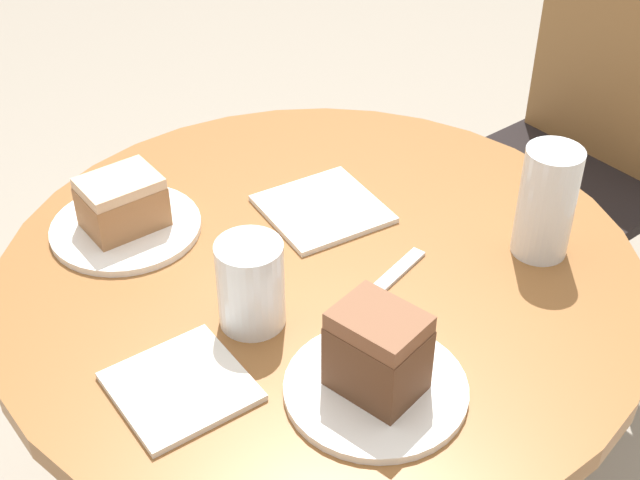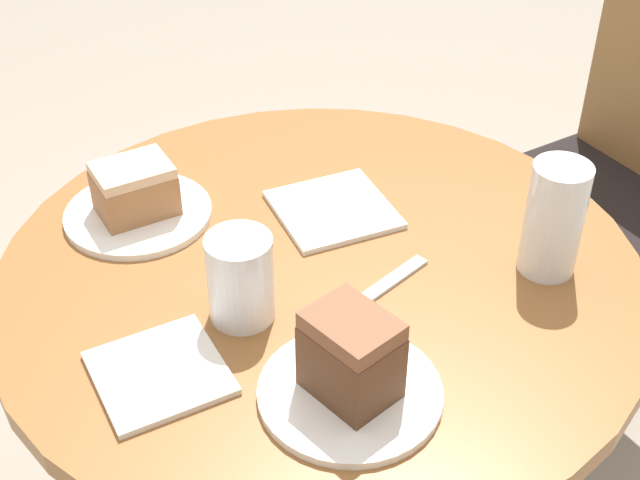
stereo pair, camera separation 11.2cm
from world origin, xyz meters
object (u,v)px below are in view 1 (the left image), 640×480
(chair, at_px, (554,174))
(cake_slice_far, at_px, (122,202))
(plate_near, at_px, (376,388))
(cake_slice_near, at_px, (378,352))
(plate_far, at_px, (126,227))
(glass_lemonade, at_px, (251,289))
(glass_water, at_px, (546,208))

(chair, height_order, cake_slice_far, chair)
(plate_near, relative_size, cake_slice_near, 1.99)
(chair, xyz_separation_m, cake_slice_far, (-0.12, -0.90, 0.30))
(chair, height_order, plate_far, chair)
(plate_near, height_order, cake_slice_far, cake_slice_far)
(cake_slice_far, bearing_deg, glass_lemonade, 1.53)
(plate_near, height_order, glass_water, glass_water)
(cake_slice_near, distance_m, cake_slice_far, 0.44)
(chair, bearing_deg, glass_water, -56.07)
(glass_lemonade, distance_m, glass_water, 0.39)
(plate_far, height_order, cake_slice_near, cake_slice_near)
(plate_far, xyz_separation_m, cake_slice_far, (-0.00, -0.00, 0.04))
(cake_slice_far, height_order, glass_lemonade, glass_lemonade)
(chair, relative_size, plate_far, 4.63)
(cake_slice_near, bearing_deg, glass_lemonade, -173.20)
(cake_slice_near, xyz_separation_m, glass_water, (-0.03, 0.34, 0.01))
(plate_far, distance_m, glass_water, 0.55)
(cake_slice_near, bearing_deg, chair, 110.01)
(cake_slice_far, distance_m, glass_lemonade, 0.26)
(plate_far, distance_m, cake_slice_far, 0.04)
(plate_far, xyz_separation_m, cake_slice_near, (0.44, 0.03, 0.06))
(plate_far, xyz_separation_m, glass_water, (0.41, 0.37, 0.06))
(cake_slice_near, relative_size, glass_water, 0.67)
(plate_near, height_order, glass_lemonade, glass_lemonade)
(glass_water, bearing_deg, plate_near, -85.57)
(chair, height_order, glass_water, chair)
(plate_far, distance_m, cake_slice_near, 0.44)
(chair, height_order, plate_near, chair)
(plate_far, bearing_deg, chair, 82.35)
(chair, distance_m, glass_water, 0.68)
(chair, bearing_deg, cake_slice_far, -92.39)
(plate_near, distance_m, cake_slice_far, 0.44)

